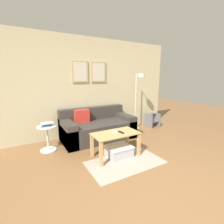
# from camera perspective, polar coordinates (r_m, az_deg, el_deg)

# --- Properties ---
(ground_plane) EXTENTS (16.00, 16.00, 0.00)m
(ground_plane) POSITION_cam_1_polar(r_m,az_deg,el_deg) (2.29, 20.58, -30.86)
(ground_plane) COLOR brown
(wall_back) EXTENTS (5.60, 0.09, 2.55)m
(wall_back) POSITION_cam_1_polar(r_m,az_deg,el_deg) (4.34, -11.24, 8.46)
(wall_back) COLOR #C6BC93
(wall_back) RESTS_ON ground_plane
(area_rug) EXTENTS (1.39, 0.79, 0.01)m
(area_rug) POSITION_cam_1_polar(r_m,az_deg,el_deg) (3.14, 4.68, -17.19)
(area_rug) COLOR #A39989
(area_rug) RESTS_ON ground_plane
(couch) EXTENTS (1.79, 0.90, 0.76)m
(couch) POSITION_cam_1_polar(r_m,az_deg,el_deg) (4.17, -5.16, -5.52)
(couch) COLOR #38332D
(couch) RESTS_ON ground_plane
(coffee_table) EXTENTS (0.90, 0.49, 0.48)m
(coffee_table) POSITION_cam_1_polar(r_m,az_deg,el_deg) (3.20, 1.25, -9.16)
(coffee_table) COLOR tan
(coffee_table) RESTS_ON ground_plane
(storage_bin) EXTENTS (0.49, 0.41, 0.21)m
(storage_bin) POSITION_cam_1_polar(r_m,az_deg,el_deg) (3.30, 2.40, -13.57)
(storage_bin) COLOR #B2B2B7
(storage_bin) RESTS_ON ground_plane
(floor_lamp) EXTENTS (0.23, 0.42, 1.64)m
(floor_lamp) POSITION_cam_1_polar(r_m,az_deg,el_deg) (4.77, 9.25, 6.30)
(floor_lamp) COLOR silver
(floor_lamp) RESTS_ON ground_plane
(side_table) EXTENTS (0.40, 0.40, 0.54)m
(side_table) POSITION_cam_1_polar(r_m,az_deg,el_deg) (3.73, -21.78, -7.79)
(side_table) COLOR white
(side_table) RESTS_ON ground_plane
(book_stack) EXTENTS (0.25, 0.20, 0.07)m
(book_stack) POSITION_cam_1_polar(r_m,az_deg,el_deg) (3.67, -22.01, -4.02)
(book_stack) COLOR #335199
(book_stack) RESTS_ON side_table
(remote_control) EXTENTS (0.06, 0.15, 0.02)m
(remote_control) POSITION_cam_1_polar(r_m,az_deg,el_deg) (3.18, 3.19, -7.10)
(remote_control) COLOR black
(remote_control) RESTS_ON coffee_table
(cell_phone) EXTENTS (0.13, 0.15, 0.01)m
(cell_phone) POSITION_cam_1_polar(r_m,az_deg,el_deg) (3.22, 1.00, -6.93)
(cell_phone) COLOR silver
(cell_phone) RESTS_ON coffee_table
(step_stool) EXTENTS (0.36, 0.37, 0.42)m
(step_stool) POSITION_cam_1_polar(r_m,az_deg,el_deg) (5.33, 13.95, -2.57)
(step_stool) COLOR slate
(step_stool) RESTS_ON ground_plane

